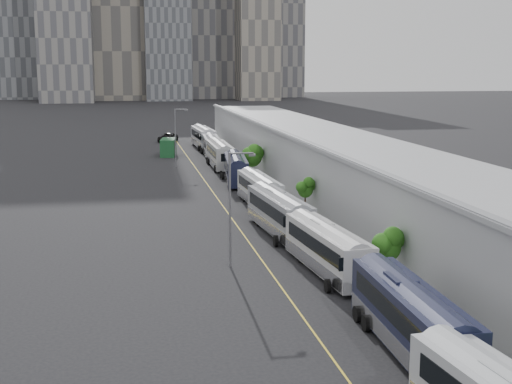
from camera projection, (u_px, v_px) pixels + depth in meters
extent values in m
cube|color=gray|center=(331.00, 213.00, 73.89)|extent=(10.00, 170.00, 0.12)
cube|color=gold|center=(231.00, 217.00, 72.03)|extent=(0.12, 160.00, 0.02)
cube|color=gray|center=(369.00, 180.00, 74.03)|extent=(12.00, 160.00, 6.80)
cube|color=gray|center=(369.00, 157.00, 73.60)|extent=(12.45, 160.40, 2.57)
cube|color=gray|center=(314.00, 147.00, 72.35)|extent=(0.30, 160.00, 0.40)
cube|color=slate|center=(166.00, 9.00, 313.71)|extent=(20.00, 20.00, 80.00)
cube|color=gray|center=(258.00, 21.00, 316.89)|extent=(18.00, 18.00, 70.00)
cube|color=slate|center=(278.00, 5.00, 352.08)|extent=(22.00, 22.00, 90.00)
cube|color=silver|center=(509.00, 373.00, 26.95)|extent=(1.50, 2.30, 0.30)
cube|color=#171A33|center=(410.00, 318.00, 37.76)|extent=(2.90, 12.94, 3.12)
cube|color=black|center=(412.00, 309.00, 37.47)|extent=(2.92, 11.40, 1.06)
cube|color=silver|center=(410.00, 336.00, 37.94)|extent=(2.94, 12.68, 1.00)
cube|color=#171A33|center=(401.00, 279.00, 38.90)|extent=(1.34, 2.21, 0.30)
cube|color=silver|center=(327.00, 249.00, 52.29)|extent=(3.49, 12.58, 3.01)
cube|color=black|center=(328.00, 242.00, 52.01)|extent=(3.43, 11.10, 1.02)
cube|color=silver|center=(327.00, 262.00, 52.46)|extent=(3.51, 12.33, 0.96)
cube|color=silver|center=(322.00, 223.00, 53.39)|extent=(1.41, 2.20, 0.29)
cube|color=gray|center=(279.00, 213.00, 64.74)|extent=(3.60, 13.13, 3.14)
cube|color=black|center=(280.00, 207.00, 64.45)|extent=(3.53, 11.58, 1.07)
cube|color=silver|center=(279.00, 224.00, 64.92)|extent=(3.62, 12.87, 1.01)
cube|color=gray|center=(276.00, 191.00, 65.89)|extent=(1.46, 2.29, 0.30)
cube|color=#B9BDC4|center=(259.00, 190.00, 77.37)|extent=(2.94, 12.11, 2.91)
cube|color=black|center=(260.00, 186.00, 77.10)|extent=(2.94, 10.67, 0.99)
cube|color=silver|center=(259.00, 199.00, 77.54)|extent=(2.97, 11.87, 0.93)
cube|color=#B9BDC4|center=(257.00, 174.00, 78.44)|extent=(1.29, 2.08, 0.28)
cube|color=black|center=(236.00, 169.00, 92.83)|extent=(3.84, 12.96, 3.09)
cube|color=black|center=(236.00, 165.00, 92.54)|extent=(3.75, 11.44, 1.05)
cube|color=silver|center=(236.00, 176.00, 93.00)|extent=(3.86, 12.71, 0.99)
cube|color=black|center=(234.00, 155.00, 93.96)|extent=(1.49, 2.28, 0.29)
cube|color=#B2B2B4|center=(220.00, 155.00, 107.13)|extent=(2.75, 13.36, 3.23)
cube|color=black|center=(220.00, 151.00, 106.83)|extent=(2.80, 11.76, 1.10)
cube|color=silver|center=(220.00, 161.00, 107.31)|extent=(2.79, 13.10, 1.03)
cube|color=#B2B2B4|center=(218.00, 142.00, 108.32)|extent=(1.35, 2.27, 0.31)
cube|color=gray|center=(211.00, 145.00, 121.02)|extent=(3.14, 12.44, 2.99)
cube|color=black|center=(211.00, 142.00, 120.75)|extent=(3.12, 10.97, 1.02)
cube|color=silver|center=(211.00, 151.00, 121.19)|extent=(3.17, 12.20, 0.96)
cube|color=gray|center=(210.00, 135.00, 122.12)|extent=(1.35, 2.15, 0.28)
cube|color=silver|center=(203.00, 137.00, 132.77)|extent=(3.32, 13.82, 3.32)
cube|color=black|center=(203.00, 134.00, 132.46)|extent=(3.31, 12.18, 1.13)
cube|color=silver|center=(203.00, 143.00, 132.96)|extent=(3.35, 13.55, 1.06)
cube|color=silver|center=(202.00, 127.00, 133.99)|extent=(1.47, 2.38, 0.32)
cylinder|color=black|center=(386.00, 264.00, 49.52)|extent=(0.18, 0.18, 2.94)
sphere|color=#235E15|center=(387.00, 243.00, 49.25)|extent=(1.96, 1.96, 1.96)
cylinder|color=black|center=(305.00, 202.00, 72.38)|extent=(0.18, 0.18, 2.93)
sphere|color=#235E15|center=(305.00, 188.00, 72.13)|extent=(1.56, 1.56, 1.56)
cylinder|color=black|center=(252.00, 166.00, 98.04)|extent=(0.18, 0.18, 3.06)
sphere|color=#235E15|center=(252.00, 154.00, 97.75)|extent=(2.75, 2.75, 2.75)
cylinder|color=#59595E|center=(230.00, 210.00, 53.56)|extent=(0.18, 0.18, 8.78)
cylinder|color=#59595E|center=(241.00, 153.00, 52.97)|extent=(1.80, 0.14, 0.14)
cube|color=#59595E|center=(252.00, 155.00, 53.14)|extent=(0.50, 0.22, 0.18)
cylinder|color=#59595E|center=(175.00, 138.00, 107.19)|extent=(0.18, 0.18, 8.82)
cylinder|color=#59595E|center=(181.00, 109.00, 106.61)|extent=(1.80, 0.14, 0.14)
cube|color=#59595E|center=(186.00, 110.00, 106.78)|extent=(0.50, 0.22, 0.18)
cube|color=#13401F|center=(168.00, 147.00, 121.12)|extent=(3.14, 5.78, 2.92)
imported|color=black|center=(168.00, 138.00, 143.84)|extent=(4.90, 6.93, 1.75)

